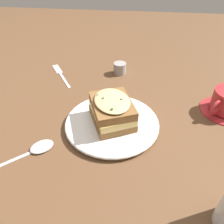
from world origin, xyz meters
TOP-DOWN VIEW (x-y plane):
  - ground_plane at (0.00, 0.00)m, footprint 2.40×2.40m
  - dinner_plate at (-0.00, -0.02)m, footprint 0.26×0.26m
  - sandwich at (-0.00, -0.02)m, footprint 0.16×0.14m
  - fork at (-0.27, -0.26)m, footprint 0.17×0.12m
  - spoon at (0.11, -0.19)m, footprint 0.13×0.14m
  - condiment_pot at (-0.30, -0.03)m, footprint 0.05×0.05m

SIDE VIEW (x-z plane):
  - ground_plane at x=0.00m, z-range 0.00..0.00m
  - fork at x=-0.27m, z-range 0.00..0.00m
  - spoon at x=0.11m, z-range 0.00..0.01m
  - dinner_plate at x=0.00m, z-range 0.00..0.02m
  - condiment_pot at x=-0.30m, z-range 0.00..0.04m
  - sandwich at x=0.00m, z-range 0.01..0.09m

